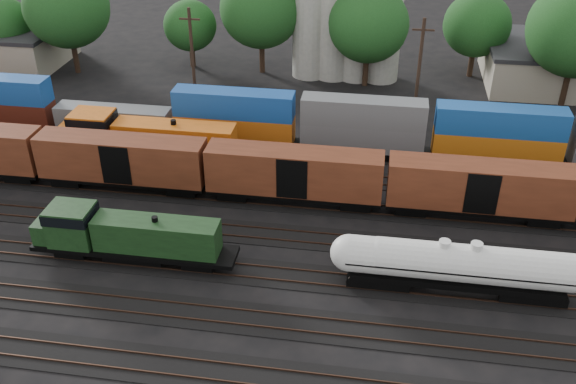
# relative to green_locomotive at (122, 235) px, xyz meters

# --- Properties ---
(ground) EXTENTS (600.00, 600.00, 0.00)m
(ground) POSITION_rel_green_locomotive_xyz_m (10.01, 5.00, -2.39)
(ground) COLOR black
(tracks) EXTENTS (180.00, 33.20, 0.20)m
(tracks) POSITION_rel_green_locomotive_xyz_m (10.01, 5.00, -2.34)
(tracks) COLOR black
(tracks) RESTS_ON ground
(green_locomotive) EXTENTS (15.70, 2.77, 4.16)m
(green_locomotive) POSITION_rel_green_locomotive_xyz_m (0.00, 0.00, 0.00)
(green_locomotive) COLOR black
(green_locomotive) RESTS_ON ground
(tank_car_a) EXTENTS (15.71, 2.81, 4.12)m
(tank_car_a) POSITION_rel_green_locomotive_xyz_m (23.52, -0.00, 0.08)
(tank_car_a) COLOR silver
(tank_car_a) RESTS_ON ground
(tank_car_b) EXTENTS (15.86, 2.84, 4.16)m
(tank_car_b) POSITION_rel_green_locomotive_xyz_m (25.66, 0.00, 0.10)
(tank_car_b) COLOR silver
(tank_car_b) RESTS_ON ground
(orange_locomotive) EXTENTS (19.15, 3.19, 4.79)m
(orange_locomotive) POSITION_rel_green_locomotive_xyz_m (-3.79, 15.00, 0.33)
(orange_locomotive) COLOR black
(orange_locomotive) RESTS_ON ground
(boxcar_string) EXTENTS (122.80, 2.90, 4.20)m
(boxcar_string) POSITION_rel_green_locomotive_xyz_m (3.89, 10.00, 0.73)
(boxcar_string) COLOR black
(boxcar_string) RESTS_ON ground
(container_wall) EXTENTS (160.00, 2.60, 5.80)m
(container_wall) POSITION_rel_green_locomotive_xyz_m (-0.63, 20.00, 0.35)
(container_wall) COLOR black
(container_wall) RESTS_ON ground
(industrial_sheds) EXTENTS (119.38, 17.26, 5.10)m
(industrial_sheds) POSITION_rel_green_locomotive_xyz_m (16.63, 40.25, 0.17)
(industrial_sheds) COLOR #9E937F
(industrial_sheds) RESTS_ON ground
(tree_band) EXTENTS (169.46, 22.07, 14.32)m
(tree_band) POSITION_rel_green_locomotive_xyz_m (9.77, 40.31, 5.45)
(tree_band) COLOR black
(tree_band) RESTS_ON ground
(utility_poles) EXTENTS (122.20, 0.36, 12.00)m
(utility_poles) POSITION_rel_green_locomotive_xyz_m (10.01, 27.00, 3.82)
(utility_poles) COLOR black
(utility_poles) RESTS_ON ground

